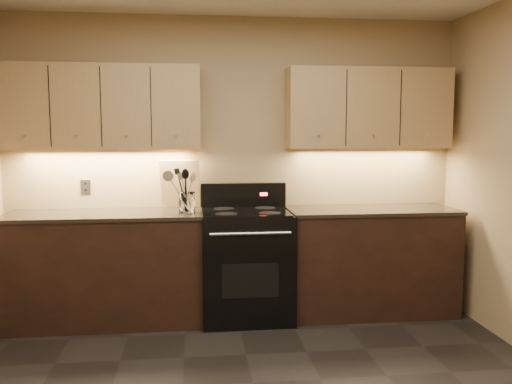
{
  "coord_description": "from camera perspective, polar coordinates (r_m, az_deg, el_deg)",
  "views": [
    {
      "loc": [
        -0.36,
        -2.84,
        1.61
      ],
      "look_at": [
        0.14,
        1.45,
        1.12
      ],
      "focal_mm": 38.0,
      "sensor_mm": 36.0,
      "label": 1
    }
  ],
  "objects": [
    {
      "name": "steel_skimmer",
      "position": [
        4.51,
        -7.07,
        0.29
      ],
      "size": [
        0.26,
        0.11,
        0.36
      ],
      "primitive_type": null,
      "rotation": [
        -0.09,
        -0.53,
        0.06
      ],
      "color": "silver",
      "rests_on": "utensil_crock"
    },
    {
      "name": "cutting_board",
      "position": [
        4.8,
        -7.99,
        0.85
      ],
      "size": [
        0.36,
        0.18,
        0.43
      ],
      "primitive_type": "cube",
      "rotation": [
        0.25,
        0.0,
        -0.17
      ],
      "color": "#DDBF77",
      "rests_on": "counter_left"
    },
    {
      "name": "counter_left",
      "position": [
        4.74,
        -15.51,
        -7.69
      ],
      "size": [
        1.62,
        0.62,
        0.93
      ],
      "color": "black",
      "rests_on": "ground"
    },
    {
      "name": "outlet_plate",
      "position": [
        4.95,
        -17.5,
        0.54
      ],
      "size": [
        0.08,
        0.01,
        0.12
      ],
      "primitive_type": "cube",
      "color": "#B2B5BA",
      "rests_on": "wall_back"
    },
    {
      "name": "upper_cab_right",
      "position": [
        4.94,
        11.71,
        8.59
      ],
      "size": [
        1.44,
        0.3,
        0.7
      ],
      "primitive_type": "cube",
      "color": "tan",
      "rests_on": "wall_back"
    },
    {
      "name": "stove",
      "position": [
        4.68,
        -1.01,
        -7.46
      ],
      "size": [
        0.76,
        0.68,
        1.14
      ],
      "color": "black",
      "rests_on": "ground"
    },
    {
      "name": "counter_right",
      "position": [
        4.93,
        11.9,
        -7.05
      ],
      "size": [
        1.46,
        0.62,
        0.93
      ],
      "color": "black",
      "rests_on": "ground"
    },
    {
      "name": "upper_cab_left",
      "position": [
        4.75,
        -15.72,
        8.57
      ],
      "size": [
        1.6,
        0.3,
        0.7
      ],
      "primitive_type": "cube",
      "color": "tan",
      "rests_on": "wall_back"
    },
    {
      "name": "steel_spatula",
      "position": [
        4.53,
        -6.9,
        0.16
      ],
      "size": [
        0.19,
        0.14,
        0.34
      ],
      "primitive_type": null,
      "rotation": [
        -0.01,
        -0.29,
        -0.31
      ],
      "color": "silver",
      "rests_on": "utensil_crock"
    },
    {
      "name": "wooden_spoon",
      "position": [
        4.52,
        -7.66,
        0.06
      ],
      "size": [
        0.15,
        0.11,
        0.32
      ],
      "primitive_type": null,
      "rotation": [
        -0.04,
        0.3,
        0.28
      ],
      "color": "#DDBF77",
      "rests_on": "utensil_crock"
    },
    {
      "name": "black_spoon",
      "position": [
        4.54,
        -7.39,
        0.27
      ],
      "size": [
        0.06,
        0.13,
        0.35
      ],
      "primitive_type": null,
      "rotation": [
        0.2,
        0.0,
        -0.03
      ],
      "color": "black",
      "rests_on": "utensil_crock"
    },
    {
      "name": "black_turner",
      "position": [
        4.5,
        -7.27,
        0.42
      ],
      "size": [
        0.18,
        0.2,
        0.39
      ],
      "primitive_type": null,
      "rotation": [
        -0.32,
        -0.18,
        0.23
      ],
      "color": "black",
      "rests_on": "utensil_crock"
    },
    {
      "name": "wall_back",
      "position": [
        4.86,
        -2.34,
        2.86
      ],
      "size": [
        4.0,
        0.04,
        2.6
      ],
      "primitive_type": "cube",
      "color": "tan",
      "rests_on": "ground"
    },
    {
      "name": "utensil_crock",
      "position": [
        4.54,
        -7.3,
        -1.14
      ],
      "size": [
        0.16,
        0.16,
        0.17
      ],
      "color": "white",
      "rests_on": "counter_left"
    }
  ]
}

